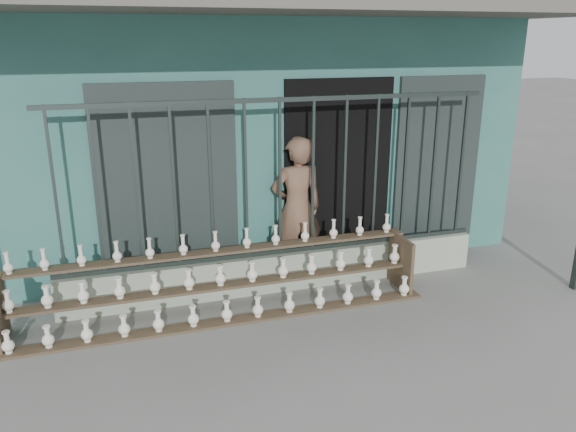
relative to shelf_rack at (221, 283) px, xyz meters
name	(u,v)px	position (x,y,z in m)	size (l,w,h in m)	color
ground	(318,342)	(0.78, -0.88, -0.36)	(60.00, 60.00, 0.00)	slate
workshop_building	(227,119)	(0.79, 3.35, 1.26)	(7.40, 6.60, 3.21)	#336D66
parapet_wall	(280,271)	(0.78, 0.42, -0.14)	(5.00, 0.20, 0.45)	#A4B39A
security_fence	(280,179)	(0.78, 0.42, 0.99)	(5.00, 0.04, 1.80)	#283330
shelf_rack	(221,283)	(0.00, 0.00, 0.00)	(4.50, 0.68, 0.85)	brown
elderly_woman	(297,209)	(1.09, 0.72, 0.52)	(0.64, 0.42, 1.76)	brown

